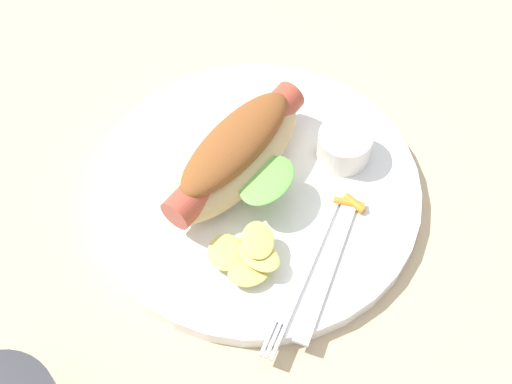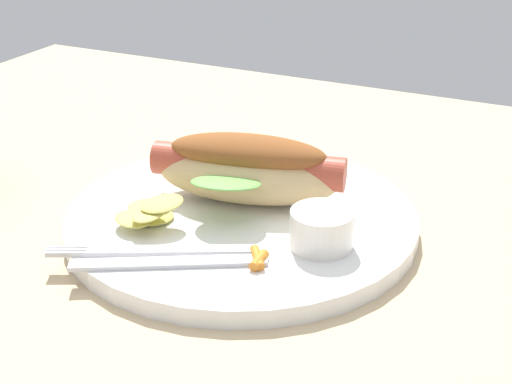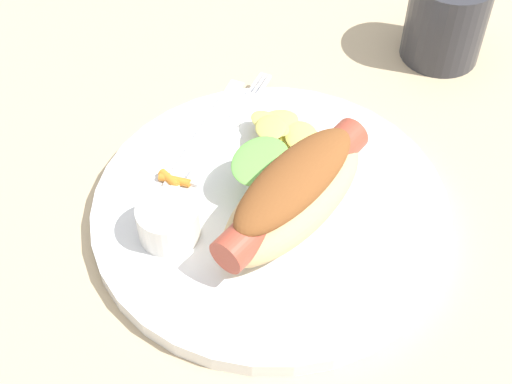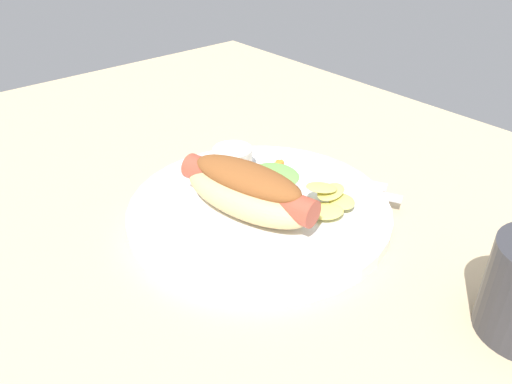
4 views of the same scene
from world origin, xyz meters
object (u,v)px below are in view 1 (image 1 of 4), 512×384
at_px(plate, 256,190).
at_px(fork, 303,271).
at_px(chips_pile, 245,255).
at_px(sauce_ramekin, 344,146).
at_px(knife, 328,266).
at_px(hot_dog, 236,154).
at_px(carrot_garnish, 352,203).

bearing_deg(plate, fork, 73.00).
bearing_deg(fork, chips_pile, -79.57).
distance_m(plate, sauce_ramekin, 0.09).
distance_m(fork, knife, 0.02).
xyz_separation_m(sauce_ramekin, knife, (0.09, 0.08, -0.01)).
relative_size(hot_dog, chips_pile, 2.38).
bearing_deg(hot_dog, carrot_garnish, 108.32).
distance_m(sauce_ramekin, knife, 0.12).
distance_m(knife, chips_pile, 0.07).
relative_size(sauce_ramekin, knife, 0.34).
height_order(hot_dog, sauce_ramekin, hot_dog).
height_order(plate, hot_dog, hot_dog).
relative_size(hot_dog, carrot_garnish, 6.15).
xyz_separation_m(fork, carrot_garnish, (-0.08, -0.02, 0.00)).
xyz_separation_m(chips_pile, carrot_garnish, (-0.11, 0.02, -0.01)).
distance_m(hot_dog, sauce_ramekin, 0.10).
distance_m(sauce_ramekin, fork, 0.13).
bearing_deg(chips_pile, plate, -137.79).
height_order(sauce_ramekin, knife, sauce_ramekin).
relative_size(chips_pile, carrot_garnish, 2.58).
bearing_deg(sauce_ramekin, fork, 30.31).
xyz_separation_m(plate, carrot_garnish, (-0.05, 0.07, 0.01)).
distance_m(sauce_ramekin, carrot_garnish, 0.06).
distance_m(chips_pile, carrot_garnish, 0.11).
distance_m(plate, knife, 0.11).
distance_m(knife, carrot_garnish, 0.07).
height_order(hot_dog, chips_pile, hot_dog).
bearing_deg(chips_pile, hot_dog, -125.75).
height_order(sauce_ramekin, fork, sauce_ramekin).
bearing_deg(hot_dog, sauce_ramekin, 138.88).
xyz_separation_m(hot_dog, carrot_garnish, (-0.06, 0.10, -0.03)).
distance_m(fork, chips_pile, 0.05).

